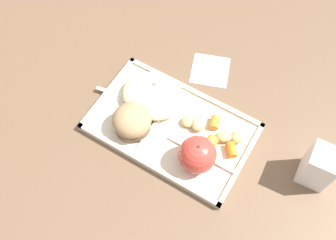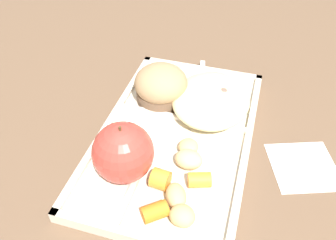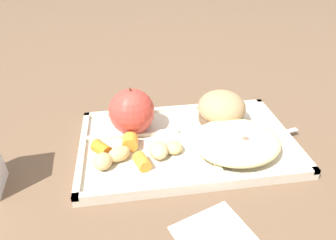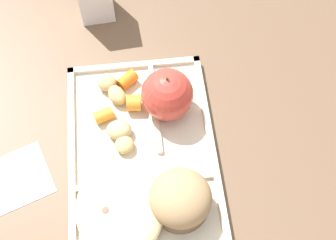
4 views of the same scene
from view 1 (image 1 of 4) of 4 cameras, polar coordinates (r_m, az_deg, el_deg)
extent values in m
plane|color=brown|center=(0.91, 0.50, -1.27)|extent=(6.00, 6.00, 0.00)
cube|color=beige|center=(0.90, 0.51, -1.11)|extent=(0.37, 0.23, 0.01)
cube|color=beige|center=(0.94, 3.88, 4.19)|extent=(0.37, 0.01, 0.01)
cube|color=beige|center=(0.86, -3.20, -6.36)|extent=(0.37, 0.01, 0.01)
cube|color=beige|center=(0.87, 10.79, -6.25)|extent=(0.01, 0.23, 0.01)
cube|color=beige|center=(0.95, -8.87, 4.15)|extent=(0.01, 0.23, 0.01)
cube|color=beige|center=(0.90, -1.36, 0.16)|extent=(0.01, 0.21, 0.01)
cube|color=beige|center=(0.86, 4.85, -5.04)|extent=(0.16, 0.01, 0.01)
sphere|color=#C63D33|center=(0.82, 4.34, -5.10)|extent=(0.08, 0.08, 0.08)
cylinder|color=#4C381E|center=(0.78, 4.54, -3.92)|extent=(0.00, 0.00, 0.01)
cylinder|color=brown|center=(0.89, -5.21, -0.74)|extent=(0.08, 0.08, 0.02)
ellipsoid|color=tan|center=(0.87, -5.34, -0.01)|extent=(0.09, 0.09, 0.06)
cylinder|color=orange|center=(0.87, 6.33, -3.25)|extent=(0.03, 0.03, 0.03)
cylinder|color=orange|center=(0.87, 9.29, -4.37)|extent=(0.04, 0.04, 0.02)
cylinder|color=orange|center=(0.89, 6.89, -0.38)|extent=(0.03, 0.04, 0.02)
ellipsoid|color=tan|center=(0.88, 8.19, -2.50)|extent=(0.05, 0.04, 0.02)
ellipsoid|color=tan|center=(0.89, 4.57, -0.57)|extent=(0.03, 0.04, 0.02)
ellipsoid|color=tan|center=(0.89, 2.91, -0.22)|extent=(0.03, 0.03, 0.02)
ellipsoid|color=tan|center=(0.88, 10.09, -2.50)|extent=(0.04, 0.04, 0.02)
ellipsoid|color=beige|center=(0.91, -2.31, 3.60)|extent=(0.15, 0.13, 0.04)
sphere|color=#755B4C|center=(0.92, -2.09, 4.54)|extent=(0.04, 0.04, 0.04)
sphere|color=brown|center=(0.91, -3.36, 2.87)|extent=(0.03, 0.03, 0.03)
sphere|color=#755B4C|center=(0.91, -1.61, 3.10)|extent=(0.04, 0.04, 0.04)
cube|color=silver|center=(0.94, -7.49, 3.78)|extent=(0.11, 0.03, 0.00)
cube|color=silver|center=(0.93, -3.53, 2.55)|extent=(0.04, 0.02, 0.00)
cylinder|color=silver|center=(0.92, -2.19, 1.68)|extent=(0.02, 0.01, 0.00)
cylinder|color=silver|center=(0.92, -2.01, 2.08)|extent=(0.02, 0.01, 0.00)
cylinder|color=silver|center=(0.92, -1.84, 2.48)|extent=(0.02, 0.01, 0.00)
cube|color=white|center=(0.87, 21.27, -6.40)|extent=(0.06, 0.06, 0.11)
cube|color=white|center=(0.99, 6.21, 7.30)|extent=(0.12, 0.12, 0.00)
camera|label=2|loc=(0.63, 36.81, 6.26)|focal=37.69mm
camera|label=3|loc=(0.91, 21.81, 26.33)|focal=32.00mm
camera|label=4|loc=(0.61, -30.87, 41.45)|focal=48.54mm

